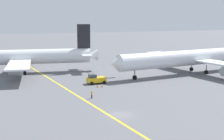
# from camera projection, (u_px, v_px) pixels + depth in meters

# --- Properties ---
(ground_plane) EXTENTS (600.00, 600.00, 0.00)m
(ground_plane) POSITION_uv_depth(u_px,v_px,m) (122.00, 115.00, 60.34)
(ground_plane) COLOR slate
(taxiway_stripe) EXTENTS (8.53, 119.76, 0.01)m
(taxiway_stripe) POSITION_uv_depth(u_px,v_px,m) (90.00, 103.00, 68.30)
(taxiway_stripe) COLOR yellow
(taxiway_stripe) RESTS_ON ground
(airliner_at_gate_left) EXTENTS (55.31, 45.99, 15.80)m
(airliner_at_gate_left) POSITION_uv_depth(u_px,v_px,m) (15.00, 58.00, 103.96)
(airliner_at_gate_left) COLOR white
(airliner_at_gate_left) RESTS_ON ground
(airliner_being_pushed) EXTENTS (59.14, 49.55, 15.24)m
(airliner_being_pushed) POSITION_uv_depth(u_px,v_px,m) (192.00, 58.00, 103.64)
(airliner_being_pushed) COLOR white
(airliner_being_pushed) RESTS_ON ground
(pushback_tug) EXTENTS (8.30, 2.97, 2.97)m
(pushback_tug) POSITION_uv_depth(u_px,v_px,m) (96.00, 79.00, 88.23)
(pushback_tug) COLOR gold
(pushback_tug) RESTS_ON ground
(ground_crew_ramp_agent_by_cones) EXTENTS (0.50, 0.36, 1.68)m
(ground_crew_ramp_agent_by_cones) POSITION_uv_depth(u_px,v_px,m) (92.00, 95.00, 72.38)
(ground_crew_ramp_agent_by_cones) COLOR black
(ground_crew_ramp_agent_by_cones) RESTS_ON ground
(traffic_cone_nose_right) EXTENTS (0.44, 0.44, 0.60)m
(traffic_cone_nose_right) POSITION_uv_depth(u_px,v_px,m) (102.00, 86.00, 83.98)
(traffic_cone_nose_right) COLOR orange
(traffic_cone_nose_right) RESTS_ON ground
(traffic_cone_nose_left) EXTENTS (0.44, 0.44, 0.60)m
(traffic_cone_nose_left) POSITION_uv_depth(u_px,v_px,m) (97.00, 86.00, 83.93)
(traffic_cone_nose_left) COLOR orange
(traffic_cone_nose_left) RESTS_ON ground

